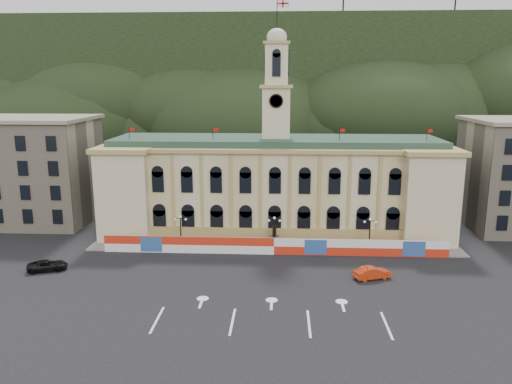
# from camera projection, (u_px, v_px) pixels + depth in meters

# --- Properties ---
(ground) EXTENTS (260.00, 260.00, 0.00)m
(ground) POSITION_uv_depth(u_px,v_px,m) (272.00, 298.00, 57.90)
(ground) COLOR black
(ground) RESTS_ON ground
(lane_markings) EXTENTS (26.00, 10.00, 0.02)m
(lane_markings) POSITION_uv_depth(u_px,v_px,m) (271.00, 318.00, 53.02)
(lane_markings) COLOR white
(lane_markings) RESTS_ON ground
(hill_ridge) EXTENTS (230.00, 80.00, 64.00)m
(hill_ridge) POSITION_uv_depth(u_px,v_px,m) (280.00, 96.00, 172.57)
(hill_ridge) COLOR black
(hill_ridge) RESTS_ON ground
(city_hall) EXTENTS (56.20, 17.60, 37.10)m
(city_hall) POSITION_uv_depth(u_px,v_px,m) (276.00, 184.00, 83.12)
(city_hall) COLOR beige
(city_hall) RESTS_ON ground
(side_building_left) EXTENTS (21.00, 17.00, 18.60)m
(side_building_left) POSITION_uv_depth(u_px,v_px,m) (33.00, 170.00, 88.19)
(side_building_left) COLOR tan
(side_building_left) RESTS_ON ground
(hoarding_fence) EXTENTS (50.00, 0.44, 2.50)m
(hoarding_fence) POSITION_uv_depth(u_px,v_px,m) (274.00, 246.00, 72.31)
(hoarding_fence) COLOR red
(hoarding_fence) RESTS_ON ground
(pavement) EXTENTS (56.00, 5.50, 0.16)m
(pavement) POSITION_uv_depth(u_px,v_px,m) (274.00, 248.00, 75.18)
(pavement) COLOR slate
(pavement) RESTS_ON ground
(statue) EXTENTS (1.40, 1.40, 3.72)m
(statue) POSITION_uv_depth(u_px,v_px,m) (274.00, 240.00, 75.18)
(statue) COLOR #595651
(statue) RESTS_ON ground
(lamp_left) EXTENTS (1.96, 0.44, 5.15)m
(lamp_left) POSITION_uv_depth(u_px,v_px,m) (181.00, 229.00, 74.51)
(lamp_left) COLOR black
(lamp_left) RESTS_ON ground
(lamp_center) EXTENTS (1.96, 0.44, 5.15)m
(lamp_center) POSITION_uv_depth(u_px,v_px,m) (274.00, 230.00, 73.80)
(lamp_center) COLOR black
(lamp_center) RESTS_ON ground
(lamp_right) EXTENTS (1.96, 0.44, 5.15)m
(lamp_right) POSITION_uv_depth(u_px,v_px,m) (370.00, 232.00, 73.09)
(lamp_right) COLOR black
(lamp_right) RESTS_ON ground
(red_sedan) EXTENTS (4.72, 5.86, 1.58)m
(red_sedan) POSITION_uv_depth(u_px,v_px,m) (372.00, 273.00, 63.45)
(red_sedan) COLOR red
(red_sedan) RESTS_ON ground
(black_suv) EXTENTS (5.49, 6.52, 1.41)m
(black_suv) POSITION_uv_depth(u_px,v_px,m) (47.00, 265.00, 66.24)
(black_suv) COLOR black
(black_suv) RESTS_ON ground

